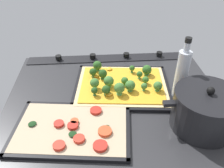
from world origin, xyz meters
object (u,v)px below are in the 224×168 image
baking_tray_back (72,129)px  broccoli_pizza (121,83)px  oil_bottle (181,75)px  baking_tray_front (122,87)px  veggie_pizza_back (73,128)px  cooking_pot (205,110)px

baking_tray_back → broccoli_pizza: bearing=-129.4°
baking_tray_back → oil_bottle: oil_bottle is taller
baking_tray_front → baking_tray_back: bearing=49.9°
baking_tray_front → baking_tray_back: (18.36, 21.81, 0.01)cm
baking_tray_front → broccoli_pizza: 1.86cm
broccoli_pizza → veggie_pizza_back: (17.39, 22.14, -1.08)cm
veggie_pizza_back → oil_bottle: size_ratio=1.51×
baking_tray_front → cooking_pot: size_ratio=1.45×
cooking_pot → broccoli_pizza: bearing=-43.3°
baking_tray_back → oil_bottle: (-38.48, -13.98, 9.93)cm
baking_tray_front → oil_bottle: size_ratio=1.64×
baking_tray_back → cooking_pot: (-41.90, 0.83, 6.11)cm
oil_bottle → broccoli_pizza: bearing=-20.8°
broccoli_pizza → cooking_pot: 33.25cm
veggie_pizza_back → oil_bottle: bearing=-159.3°
baking_tray_back → veggie_pizza_back: bearing=146.5°
veggie_pizza_back → baking_tray_back: bearing=-33.5°
broccoli_pizza → cooking_pot: size_ratio=1.36×
baking_tray_back → oil_bottle: bearing=-160.0°
oil_bottle → cooking_pot: bearing=103.0°
broccoli_pizza → baking_tray_back: size_ratio=0.95×
oil_bottle → baking_tray_front: bearing=-21.3°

